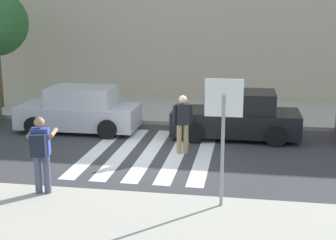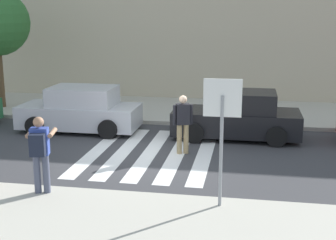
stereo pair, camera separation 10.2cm
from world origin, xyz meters
name	(u,v)px [view 2 (the right image)]	position (x,y,z in m)	size (l,w,h in m)	color
ground_plane	(149,154)	(0.00, 0.00, 0.00)	(120.00, 120.00, 0.00)	#38383A
sidewalk_far	(180,110)	(0.00, 6.00, 0.07)	(60.00, 4.80, 0.14)	#B2AD9E
building_facade_far	(194,14)	(0.00, 10.40, 3.95)	(56.00, 4.00, 7.89)	beige
crosswalk_stripe_0	(98,150)	(-1.60, 0.20, 0.00)	(0.44, 5.20, 0.01)	silver
crosswalk_stripe_1	(124,151)	(-0.80, 0.20, 0.00)	(0.44, 5.20, 0.01)	silver
crosswalk_stripe_2	(150,152)	(0.00, 0.20, 0.00)	(0.44, 5.20, 0.01)	silver
crosswalk_stripe_3	(177,154)	(0.80, 0.20, 0.00)	(0.44, 5.20, 0.01)	silver
crosswalk_stripe_4	(204,155)	(1.60, 0.20, 0.00)	(0.44, 5.20, 0.01)	silver
stop_sign	(222,115)	(2.30, -3.62, 2.07)	(0.76, 0.08, 2.64)	gray
photographer_with_backpack	(40,148)	(-1.62, -3.63, 1.17)	(0.69, 0.92, 1.72)	#474C60
pedestrian_crossing	(183,121)	(0.95, 0.27, 0.97)	(0.55, 0.35, 1.72)	tan
parked_car_silver	(81,110)	(-2.91, 2.30, 0.73)	(4.10, 1.92, 1.55)	#B7BABF
parked_car_black	(237,116)	(2.46, 2.30, 0.73)	(4.10, 1.92, 1.55)	black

